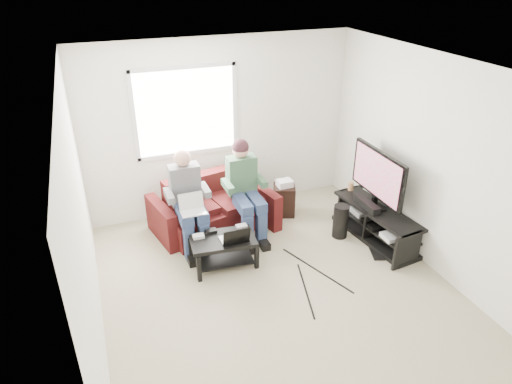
% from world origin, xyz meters
% --- Properties ---
extents(floor, '(4.50, 4.50, 0.00)m').
position_xyz_m(floor, '(0.00, 0.00, 0.00)').
color(floor, tan).
rests_on(floor, ground).
extents(ceiling, '(4.50, 4.50, 0.00)m').
position_xyz_m(ceiling, '(0.00, 0.00, 2.60)').
color(ceiling, white).
rests_on(ceiling, wall_back).
extents(wall_back, '(4.50, 0.00, 4.50)m').
position_xyz_m(wall_back, '(0.00, 2.25, 1.30)').
color(wall_back, white).
rests_on(wall_back, floor).
extents(wall_front, '(4.50, 0.00, 4.50)m').
position_xyz_m(wall_front, '(0.00, -2.25, 1.30)').
color(wall_front, white).
rests_on(wall_front, floor).
extents(wall_left, '(0.00, 4.50, 4.50)m').
position_xyz_m(wall_left, '(-2.00, 0.00, 1.30)').
color(wall_left, white).
rests_on(wall_left, floor).
extents(wall_right, '(0.00, 4.50, 4.50)m').
position_xyz_m(wall_right, '(2.00, 0.00, 1.30)').
color(wall_right, white).
rests_on(wall_right, floor).
extents(window, '(1.48, 0.04, 1.28)m').
position_xyz_m(window, '(-0.50, 2.23, 1.60)').
color(window, white).
rests_on(window, wall_back).
extents(sofa, '(1.81, 1.04, 0.78)m').
position_xyz_m(sofa, '(-0.33, 1.65, 0.29)').
color(sofa, '#461211').
rests_on(sofa, floor).
extents(person_left, '(0.40, 0.70, 1.31)m').
position_xyz_m(person_left, '(-0.73, 1.38, 0.71)').
color(person_left, '#304A6B').
rests_on(person_left, sofa).
extents(person_right, '(0.40, 0.71, 1.36)m').
position_xyz_m(person_right, '(0.07, 1.40, 0.77)').
color(person_right, '#304A6B').
rests_on(person_right, sofa).
extents(laptop_silver, '(0.36, 0.29, 0.24)m').
position_xyz_m(laptop_silver, '(-0.73, 1.12, 0.68)').
color(laptop_silver, silver).
rests_on(laptop_silver, person_left).
extents(coffee_table, '(0.85, 0.57, 0.40)m').
position_xyz_m(coffee_table, '(-0.46, 0.73, 0.29)').
color(coffee_table, black).
rests_on(coffee_table, floor).
extents(laptop_black, '(0.37, 0.29, 0.24)m').
position_xyz_m(laptop_black, '(-0.34, 0.65, 0.52)').
color(laptop_black, black).
rests_on(laptop_black, coffee_table).
extents(controller_a, '(0.15, 0.10, 0.04)m').
position_xyz_m(controller_a, '(-0.74, 0.85, 0.42)').
color(controller_a, silver).
rests_on(controller_a, coffee_table).
extents(controller_b, '(0.14, 0.09, 0.04)m').
position_xyz_m(controller_b, '(-0.56, 0.91, 0.42)').
color(controller_b, black).
rests_on(controller_b, coffee_table).
extents(controller_c, '(0.14, 0.09, 0.04)m').
position_xyz_m(controller_c, '(-0.16, 0.88, 0.42)').
color(controller_c, gray).
rests_on(controller_c, coffee_table).
extents(tv_stand, '(0.59, 1.47, 0.47)m').
position_xyz_m(tv_stand, '(1.70, 0.57, 0.21)').
color(tv_stand, black).
rests_on(tv_stand, floor).
extents(tv, '(0.12, 1.10, 0.81)m').
position_xyz_m(tv, '(1.70, 0.67, 0.93)').
color(tv, black).
rests_on(tv, tv_stand).
extents(soundbar, '(0.12, 0.50, 0.10)m').
position_xyz_m(soundbar, '(1.58, 0.67, 0.52)').
color(soundbar, black).
rests_on(soundbar, tv_stand).
extents(drink_cup, '(0.08, 0.08, 0.12)m').
position_xyz_m(drink_cup, '(1.65, 1.20, 0.53)').
color(drink_cup, '#A87648').
rests_on(drink_cup, tv_stand).
extents(console_white, '(0.30, 0.22, 0.06)m').
position_xyz_m(console_white, '(1.70, 0.17, 0.28)').
color(console_white, silver).
rests_on(console_white, tv_stand).
extents(console_grey, '(0.34, 0.26, 0.08)m').
position_xyz_m(console_grey, '(1.70, 0.87, 0.29)').
color(console_grey, gray).
rests_on(console_grey, tv_stand).
extents(console_black, '(0.38, 0.30, 0.07)m').
position_xyz_m(console_black, '(1.70, 0.52, 0.29)').
color(console_black, black).
rests_on(console_black, tv_stand).
extents(subwoofer, '(0.21, 0.21, 0.49)m').
position_xyz_m(subwoofer, '(1.27, 0.79, 0.24)').
color(subwoofer, black).
rests_on(subwoofer, floor).
extents(keyboard_floor, '(0.28, 0.46, 0.02)m').
position_xyz_m(keyboard_floor, '(1.54, 0.29, 0.01)').
color(keyboard_floor, black).
rests_on(keyboard_floor, floor).
extents(end_table, '(0.32, 0.32, 0.57)m').
position_xyz_m(end_table, '(0.79, 1.66, 0.26)').
color(end_table, black).
rests_on(end_table, floor).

